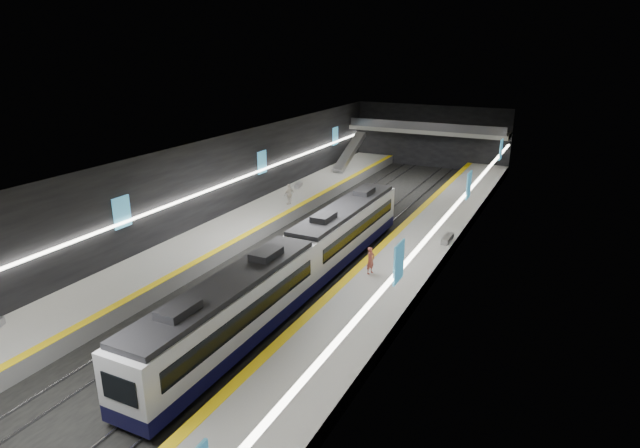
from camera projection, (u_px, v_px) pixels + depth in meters
The scene contains 22 objects.
ground at pixel (305, 257), 40.70m from camera, with size 70.00×70.00×0.00m, color black.
ceiling at pixel (304, 154), 38.12m from camera, with size 20.00×70.00×0.04m, color beige.
wall_left at pixel (196, 191), 43.61m from camera, with size 0.04×70.00×8.00m, color black.
wall_right at pixel (438, 227), 35.22m from camera, with size 0.04×70.00×8.00m, color black.
wall_back at pixel (431, 136), 69.11m from camera, with size 20.00×0.04×8.00m, color black.
platform_left at pixel (224, 236), 43.69m from camera, with size 5.00×70.00×1.00m, color slate.
tile_surface_left at pixel (223, 230), 43.52m from camera, with size 5.00×70.00×0.02m, color #AAAAA5.
tactile_strip_left at pixel (246, 234), 42.60m from camera, with size 0.60×70.00×0.02m, color yellow.
platform_right at pixel (399, 269), 37.40m from camera, with size 5.00×70.00×1.00m, color slate.
tile_surface_right at pixel (400, 262), 37.23m from camera, with size 5.00×70.00×0.02m, color #AAAAA5.
tactile_strip_right at pixel (370, 257), 38.15m from camera, with size 0.60×70.00×0.02m, color yellow.
rails at pixel (305, 257), 40.69m from camera, with size 6.52×70.00×0.12m.
train at pixel (298, 262), 34.20m from camera, with size 2.69×30.04×3.60m.
ad_posters at pixel (310, 197), 40.10m from camera, with size 19.94×53.50×2.20m.
cove_light_left at pixel (198, 194), 43.59m from camera, with size 0.25×68.60×0.12m, color white.
cove_light_right at pixel (435, 229), 35.37m from camera, with size 0.25×68.60×0.12m, color white.
mezzanine_bridge at pixel (427, 131), 67.02m from camera, with size 20.00×3.00×1.50m.
escalator at pixel (350, 152), 64.98m from camera, with size 1.20×8.00×0.60m, color #99999E.
bench_left_far at pixel (298, 185), 56.45m from camera, with size 0.48×1.72×0.42m, color #99999E.
bench_right_far at pixel (447, 239), 41.02m from camera, with size 0.54×1.94×0.47m, color #99999E.
passenger_right_a at pixel (371, 261), 35.16m from camera, with size 0.67×0.44×1.83m, color #C25A48.
passenger_left_a at pixel (289, 194), 50.19m from camera, with size 1.16×0.48×1.98m, color silver.
Camera 1 is at (17.75, -33.28, 15.55)m, focal length 30.00 mm.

